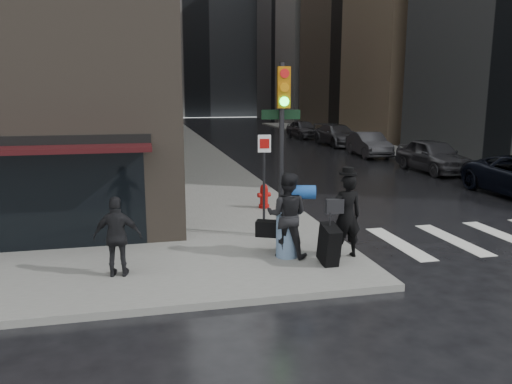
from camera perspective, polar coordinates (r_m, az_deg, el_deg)
ground at (r=11.62m, az=2.95°, el=-8.43°), size 140.00×140.00×0.00m
sidewalk_left at (r=37.84m, az=-8.23°, el=5.31°), size 4.00×50.00×0.15m
sidewalk_right at (r=41.17m, az=10.93°, el=5.70°), size 3.00×50.00×0.15m
bldg_left_far at (r=73.78m, az=-21.55°, el=17.57°), size 22.00×20.00×26.00m
bldg_right_far at (r=74.91m, az=10.56°, el=17.65°), size 22.00×20.00×25.00m
bldg_distant at (r=89.80m, az=-7.34°, el=18.90°), size 40.00×12.00×32.00m
man_overcoat at (r=11.59m, az=9.89°, el=-3.20°), size 1.11×1.08×2.15m
man_jeans at (r=11.53m, az=3.55°, el=-2.63°), size 1.36×1.19×1.99m
man_greycoat at (r=10.73m, az=-15.54°, el=-4.95°), size 1.04×0.55×1.69m
traffic_light at (r=12.83m, az=2.85°, el=7.44°), size 1.13×0.55×4.52m
fire_hydrant at (r=16.58m, az=0.92°, el=-0.60°), size 0.46×0.35×0.80m
parked_car_1 at (r=26.61m, az=19.59°, el=3.95°), size 1.97×4.87×1.66m
parked_car_2 at (r=32.17m, az=12.77°, el=5.33°), size 1.99×4.68×1.50m
parked_car_3 at (r=38.40m, az=9.30°, el=6.43°), size 2.29×5.46×1.57m
parked_car_4 at (r=44.38m, az=5.42°, el=7.17°), size 2.15×4.75×1.58m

